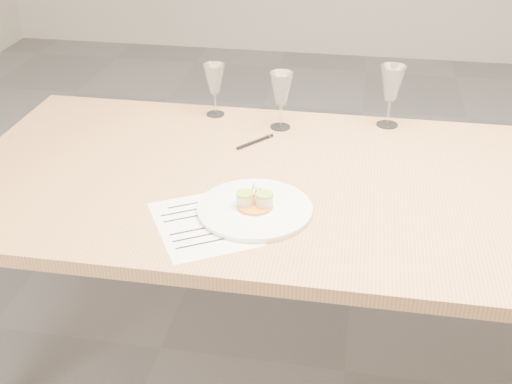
% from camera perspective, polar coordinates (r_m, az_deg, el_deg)
% --- Properties ---
extents(ground, '(7.00, 7.00, 0.00)m').
position_cam_1_polar(ground, '(2.34, 7.89, -15.49)').
color(ground, slate).
rests_on(ground, ground).
extents(dining_table, '(2.40, 1.00, 0.75)m').
position_cam_1_polar(dining_table, '(1.92, 9.30, -1.05)').
color(dining_table, tan).
rests_on(dining_table, ground).
extents(dinner_plate, '(0.31, 0.31, 0.08)m').
position_cam_1_polar(dinner_plate, '(1.72, -0.10, -1.43)').
color(dinner_plate, white).
rests_on(dinner_plate, dining_table).
extents(recipe_sheet, '(0.36, 0.38, 0.00)m').
position_cam_1_polar(recipe_sheet, '(1.68, -4.70, -2.84)').
color(recipe_sheet, white).
rests_on(recipe_sheet, dining_table).
extents(ballpoint_pen, '(0.10, 0.13, 0.01)m').
position_cam_1_polar(ballpoint_pen, '(2.10, -0.06, 4.51)').
color(ballpoint_pen, black).
rests_on(ballpoint_pen, dining_table).
extents(wine_glass_0, '(0.07, 0.07, 0.19)m').
position_cam_1_polar(wine_glass_0, '(2.27, -3.72, 9.90)').
color(wine_glass_0, white).
rests_on(wine_glass_0, dining_table).
extents(wine_glass_1, '(0.08, 0.08, 0.20)m').
position_cam_1_polar(wine_glass_1, '(2.16, 2.25, 9.07)').
color(wine_glass_1, white).
rests_on(wine_glass_1, dining_table).
extents(wine_glass_2, '(0.09, 0.09, 0.21)m').
position_cam_1_polar(wine_glass_2, '(2.22, 11.96, 9.34)').
color(wine_glass_2, white).
rests_on(wine_glass_2, dining_table).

